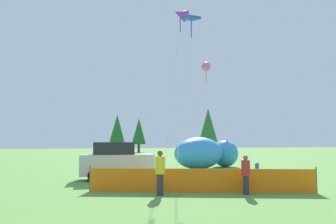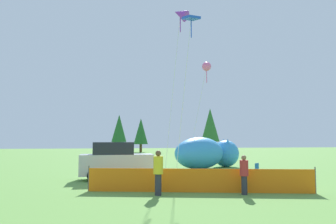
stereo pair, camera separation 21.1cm
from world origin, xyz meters
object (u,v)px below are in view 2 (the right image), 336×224
parked_car (116,161)px  kite_purple_delta (180,15)px  inflatable_cat (206,154)px  kite_pink_octopus (206,67)px  spectator_in_blue_shirt (158,171)px  spectator_in_grey_shirt (244,173)px  folding_chair (255,170)px  kite_blue_box (191,22)px

parked_car → kite_purple_delta: 11.14m
inflatable_cat → kite_pink_octopus: 6.80m
spectator_in_blue_shirt → spectator_in_grey_shirt: spectator_in_blue_shirt is taller
spectator_in_grey_shirt → parked_car: bearing=131.6°
parked_car → kite_purple_delta: (4.32, 2.76, 9.89)m
folding_chair → inflatable_cat: size_ratio=0.14×
spectator_in_blue_shirt → kite_blue_box: size_ratio=0.18×
inflatable_cat → kite_purple_delta: size_ratio=0.55×
spectator_in_blue_shirt → spectator_in_grey_shirt: 3.58m
folding_chair → spectator_in_grey_shirt: spectator_in_grey_shirt is taller
folding_chair → kite_purple_delta: kite_purple_delta is taller
kite_purple_delta → kite_pink_octopus: size_ratio=1.39×
kite_pink_octopus → parked_car: bearing=-141.9°
kite_blue_box → parked_car: bearing=-167.6°
inflatable_cat → kite_purple_delta: kite_purple_delta is taller
kite_pink_octopus → kite_blue_box: (-2.28, -4.43, 1.93)m
kite_purple_delta → inflatable_cat: bearing=48.3°
parked_car → inflatable_cat: inflatable_cat is taller
spectator_in_blue_shirt → kite_purple_delta: size_ratio=0.16×
parked_car → kite_blue_box: bearing=11.4°
folding_chair → kite_pink_octopus: 9.87m
parked_car → kite_pink_octopus: kite_pink_octopus is taller
inflatable_cat → spectator_in_grey_shirt: bearing=-129.6°
parked_car → spectator_in_blue_shirt: size_ratio=2.24×
folding_chair → kite_blue_box: (-3.22, 2.05, 9.31)m
spectator_in_blue_shirt → kite_purple_delta: kite_purple_delta is taller
spectator_in_blue_shirt → folding_chair: bearing=35.9°
inflatable_cat → kite_blue_box: size_ratio=0.62×
spectator_in_grey_shirt → kite_purple_delta: 13.31m
spectator_in_grey_shirt → folding_chair: bearing=61.7°
folding_chair → kite_blue_box: kite_blue_box is taller
kite_purple_delta → kite_pink_octopus: 4.83m
kite_purple_delta → kite_blue_box: 2.08m
kite_pink_octopus → spectator_in_blue_shirt: bearing=-115.6°
folding_chair → kite_blue_box: 10.07m
parked_car → kite_blue_box: (4.66, 1.03, 8.80)m
folding_chair → kite_blue_box: size_ratio=0.09×
inflatable_cat → kite_pink_octopus: bearing=-123.7°
parked_car → spectator_in_grey_shirt: bearing=-49.4°
spectator_in_grey_shirt → spectator_in_blue_shirt: bearing=173.2°
inflatable_cat → spectator_in_grey_shirt: size_ratio=3.87×
inflatable_cat → kite_purple_delta: 10.59m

